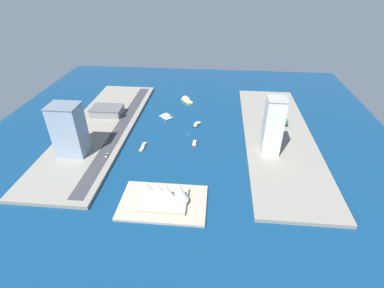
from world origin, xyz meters
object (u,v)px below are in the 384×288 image
(opera_landmark, at_px, (161,193))
(water_taxi_orange, at_px, (143,146))
(tugboat_red, at_px, (194,143))
(traffic_light_waterfront, at_px, (116,141))
(suv_black, at_px, (125,115))
(ferry_yellow_fast, at_px, (187,100))
(catamaran_blue, at_px, (166,117))
(tower_tall_glass, at_px, (69,130))
(hotel_broad_white, at_px, (273,127))
(patrol_launch_navy, at_px, (197,124))
(van_white, at_px, (107,155))
(warehouse_low_gray, at_px, (107,111))
(sedan_silver, at_px, (106,142))

(opera_landmark, bearing_deg, water_taxi_orange, -66.55)
(tugboat_red, xyz_separation_m, traffic_light_waterfront, (76.28, 13.37, 6.47))
(suv_black, xyz_separation_m, opera_landmark, (-68.71, 134.80, 6.14))
(ferry_yellow_fast, distance_m, traffic_light_waterfront, 129.84)
(catamaran_blue, distance_m, tower_tall_glass, 115.80)
(tower_tall_glass, height_order, opera_landmark, tower_tall_glass)
(hotel_broad_white, bearing_deg, patrol_launch_navy, -35.82)
(patrol_launch_navy, xyz_separation_m, van_white, (78.96, 73.35, 2.85))
(tugboat_red, height_order, opera_landmark, opera_landmark)
(hotel_broad_white, height_order, traffic_light_waterfront, hotel_broad_white)
(warehouse_low_gray, bearing_deg, sedan_silver, 108.17)
(tugboat_red, distance_m, hotel_broad_white, 79.10)
(ferry_yellow_fast, xyz_separation_m, tower_tall_glass, (92.66, 134.24, 25.89))
(patrol_launch_navy, relative_size, van_white, 2.75)
(sedan_silver, bearing_deg, warehouse_low_gray, -71.83)
(suv_black, height_order, van_white, van_white)
(catamaran_blue, relative_size, tower_tall_glass, 0.36)
(catamaran_blue, bearing_deg, water_taxi_orange, 79.88)
(van_white, bearing_deg, hotel_broad_white, -172.16)
(tower_tall_glass, distance_m, van_white, 40.21)
(catamaran_blue, bearing_deg, tower_tall_glass, 49.53)
(patrol_launch_navy, relative_size, sedan_silver, 3.07)
(ferry_yellow_fast, height_order, tower_tall_glass, tower_tall_glass)
(warehouse_low_gray, xyz_separation_m, tower_tall_glass, (3.63, 81.43, 19.99))
(tugboat_red, relative_size, traffic_light_waterfront, 1.83)
(hotel_broad_white, relative_size, opera_landmark, 1.41)
(hotel_broad_white, relative_size, sedan_silver, 12.04)
(patrol_launch_navy, bearing_deg, van_white, 42.89)
(hotel_broad_white, xyz_separation_m, traffic_light_waterfront, (148.38, 0.45, -23.38))
(suv_black, relative_size, traffic_light_waterfront, 0.73)
(tugboat_red, bearing_deg, water_taxi_orange, 12.26)
(van_white, distance_m, traffic_light_waterfront, 20.97)
(patrol_launch_navy, bearing_deg, water_taxi_orange, 45.39)
(tugboat_red, bearing_deg, patrol_launch_navy, -89.11)
(ferry_yellow_fast, xyz_separation_m, hotel_broad_white, (-91.34, 116.06, 28.90))
(hotel_broad_white, relative_size, suv_black, 11.63)
(van_white, relative_size, traffic_light_waterfront, 0.79)
(catamaran_blue, height_order, water_taxi_orange, catamaran_blue)
(sedan_silver, bearing_deg, tower_tall_glass, 39.82)
(tower_tall_glass, relative_size, opera_landmark, 1.26)
(tugboat_red, bearing_deg, catamaran_blue, -54.70)
(tugboat_red, xyz_separation_m, suv_black, (86.19, -47.88, 3.05))
(hotel_broad_white, height_order, suv_black, hotel_broad_white)
(ferry_yellow_fast, height_order, water_taxi_orange, ferry_yellow_fast)
(catamaran_blue, distance_m, warehouse_low_gray, 69.98)
(catamaran_blue, distance_m, opera_landmark, 143.45)
(warehouse_low_gray, bearing_deg, catamaran_blue, -176.42)
(tower_tall_glass, relative_size, suv_black, 10.37)
(patrol_launch_navy, height_order, tower_tall_glass, tower_tall_glass)
(tugboat_red, distance_m, warehouse_low_gray, 119.59)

